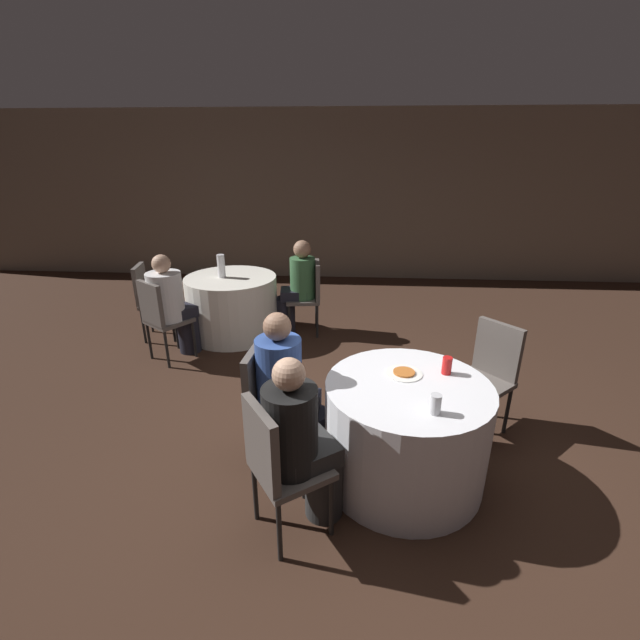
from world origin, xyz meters
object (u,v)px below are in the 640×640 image
chair_near_west (267,398)px  chair_far_west (150,295)px  chair_far_east (310,291)px  person_blue_shirt (290,394)px  table_far (233,306)px  bottle_far (221,266)px  person_white_shirt (173,305)px  soda_can_red (447,366)px  person_black_shirt (303,445)px  chair_near_northeast (489,368)px  pizza_plate_near (404,373)px  chair_near_southwest (276,459)px  person_green_jacket (297,288)px  table_near (405,432)px  soda_can_silver (435,404)px  chair_far_southwest (160,314)px

chair_near_west → chair_far_west: bearing=-135.3°
chair_far_east → person_blue_shirt: 2.46m
table_far → bottle_far: (-0.09, -0.03, 0.51)m
person_white_shirt → soda_can_red: (2.57, -1.58, 0.20)m
chair_far_east → person_black_shirt: bearing=177.9°
person_white_shirt → table_far: bearing=90.0°
chair_near_northeast → person_white_shirt: person_white_shirt is taller
chair_near_west → pizza_plate_near: (0.94, 0.07, 0.20)m
person_white_shirt → bottle_far: person_white_shirt is taller
chair_near_west → bottle_far: 2.52m
chair_near_southwest → chair_far_east: bearing=146.8°
chair_near_southwest → chair_far_west: bearing=-179.2°
person_green_jacket → person_black_shirt: 2.98m
soda_can_red → table_near: bearing=-147.8°
table_near → table_far: size_ratio=1.00×
chair_near_northeast → person_blue_shirt: (-1.51, -0.57, 0.05)m
chair_far_west → person_blue_shirt: bearing=32.0°
chair_near_west → soda_can_silver: (1.07, -0.39, 0.25)m
table_near → pizza_plate_near: 0.41m
person_blue_shirt → bottle_far: bearing=-149.5°
chair_far_southwest → soda_can_red: size_ratio=7.46×
chair_far_southwest → person_green_jacket: person_green_jacket is taller
soda_can_red → bottle_far: bearing=134.8°
table_near → soda_can_red: size_ratio=9.00×
person_white_shirt → chair_near_west: bearing=-16.0°
chair_near_southwest → chair_far_southwest: bearing=-178.4°
chair_near_west → person_green_jacket: 2.42m
person_green_jacket → bottle_far: size_ratio=4.25×
chair_far_west → soda_can_red: bearing=45.4°
person_green_jacket → soda_can_red: person_green_jacket is taller
table_near → chair_near_west: chair_near_west is taller
chair_near_west → person_white_shirt: bearing=-136.8°
table_near → soda_can_red: (0.27, 0.17, 0.43)m
person_blue_shirt → bottle_far: person_blue_shirt is taller
person_white_shirt → soda_can_red: bearing=3.7°
chair_near_southwest → chair_near_west: size_ratio=1.00×
soda_can_silver → bottle_far: 3.38m
chair_far_east → soda_can_silver: bearing=-167.3°
chair_near_northeast → chair_far_east: 2.47m
soda_can_silver → person_green_jacket: bearing=112.3°
chair_near_northeast → person_white_shirt: (-3.02, 1.12, 0.05)m
chair_near_northeast → bottle_far: bearing=15.2°
chair_far_east → person_blue_shirt: person_blue_shirt is taller
chair_far_east → person_green_jacket: 0.17m
chair_far_southwest → person_white_shirt: (0.09, 0.13, 0.05)m
person_white_shirt → chair_near_northeast: bearing=15.1°
chair_near_southwest → soda_can_silver: size_ratio=7.46×
chair_far_east → person_green_jacket: bearing=90.0°
chair_near_northeast → soda_can_red: chair_near_northeast is taller
chair_near_northeast → pizza_plate_near: chair_near_northeast is taller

